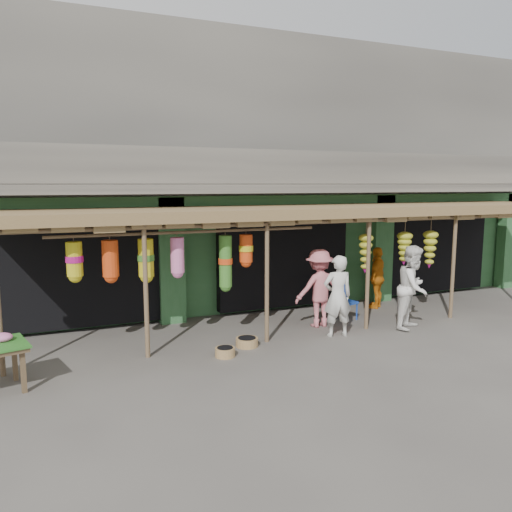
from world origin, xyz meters
name	(u,v)px	position (x,y,z in m)	size (l,w,h in m)	color
ground	(324,331)	(0.00, 0.00, 0.00)	(80.00, 80.00, 0.00)	#514C47
building	(246,182)	(0.00, 4.87, 3.37)	(16.40, 6.80, 7.00)	gray
awning	(305,215)	(-0.10, 0.81, 2.58)	(14.00, 2.70, 2.79)	brown
blue_chair	(344,299)	(0.98, 0.74, 0.51)	(0.53, 0.54, 0.91)	#1B44B3
basket_mid	(247,342)	(-2.00, -0.33, 0.09)	(0.46, 0.46, 0.18)	#A18448
basket_right	(225,352)	(-2.61, -0.74, 0.09)	(0.39, 0.39, 0.18)	#A58E4D
person_front	(338,296)	(0.08, -0.42, 0.90)	(0.65, 0.43, 1.79)	silver
person_right	(413,287)	(2.00, -0.56, 0.96)	(0.94, 0.73, 1.93)	white
person_vendor	(377,277)	(2.41, 1.37, 0.82)	(0.97, 0.40, 1.65)	orange
person_shopper	(319,288)	(0.09, 0.42, 0.91)	(1.17, 0.67, 1.82)	#DD757D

